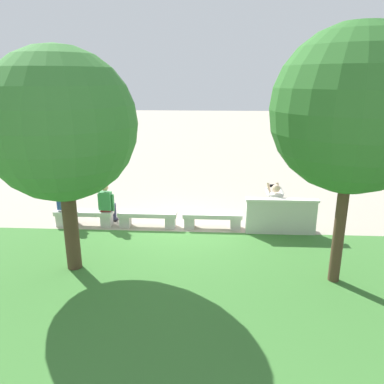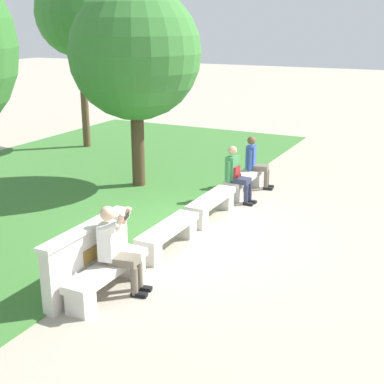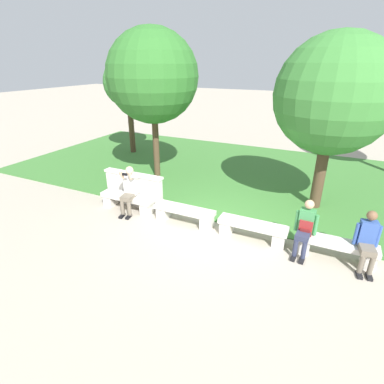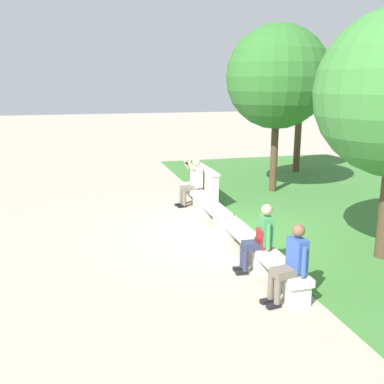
{
  "view_description": "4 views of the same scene",
  "coord_description": "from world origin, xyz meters",
  "px_view_note": "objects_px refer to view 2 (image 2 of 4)",
  "views": [
    {
      "loc": [
        -0.91,
        9.83,
        4.06
      ],
      "look_at": [
        -0.31,
        -0.54,
        0.89
      ],
      "focal_mm": 35.0,
      "sensor_mm": 36.0,
      "label": 1
    },
    {
      "loc": [
        -8.54,
        -4.3,
        3.83
      ],
      "look_at": [
        -0.58,
        -0.3,
        1.01
      ],
      "focal_mm": 50.0,
      "sensor_mm": 36.0,
      "label": 2
    },
    {
      "loc": [
        2.29,
        -6.23,
        3.97
      ],
      "look_at": [
        -0.66,
        -0.06,
        0.97
      ],
      "focal_mm": 28.0,
      "sensor_mm": 36.0,
      "label": 3
    },
    {
      "loc": [
        9.14,
        -3.21,
        3.38
      ],
      "look_at": [
        -0.44,
        -0.67,
        0.93
      ],
      "focal_mm": 42.0,
      "sensor_mm": 36.0,
      "label": 4
    }
  ],
  "objects_px": {
    "bench_near": "(168,233)",
    "tree_left_background": "(79,13)",
    "bench_mid": "(212,203)",
    "person_photographer": "(116,245)",
    "backpack": "(234,174)",
    "bench_main": "(108,275)",
    "tree_far_back": "(135,54)",
    "person_companion": "(255,161)",
    "person_distant": "(236,173)",
    "bench_far": "(244,181)"
  },
  "relations": [
    {
      "from": "person_photographer",
      "to": "backpack",
      "type": "xyz_separation_m",
      "value": [
        4.69,
        0.07,
        -0.11
      ]
    },
    {
      "from": "tree_left_background",
      "to": "tree_far_back",
      "type": "height_order",
      "value": "tree_left_background"
    },
    {
      "from": "bench_main",
      "to": "tree_far_back",
      "type": "bearing_deg",
      "value": 27.33
    },
    {
      "from": "bench_mid",
      "to": "bench_far",
      "type": "xyz_separation_m",
      "value": [
        1.83,
        0.0,
        0.0
      ]
    },
    {
      "from": "bench_mid",
      "to": "person_photographer",
      "type": "bearing_deg",
      "value": -178.76
    },
    {
      "from": "person_photographer",
      "to": "tree_far_back",
      "type": "distance_m",
      "value": 5.91
    },
    {
      "from": "person_companion",
      "to": "backpack",
      "type": "xyz_separation_m",
      "value": [
        -1.18,
        0.06,
        -0.05
      ]
    },
    {
      "from": "person_distant",
      "to": "tree_left_background",
      "type": "height_order",
      "value": "tree_left_background"
    },
    {
      "from": "bench_mid",
      "to": "bench_far",
      "type": "relative_size",
      "value": 1.0
    },
    {
      "from": "bench_mid",
      "to": "tree_left_background",
      "type": "xyz_separation_m",
      "value": [
        4.1,
        6.3,
        3.81
      ]
    },
    {
      "from": "bench_near",
      "to": "backpack",
      "type": "distance_m",
      "value": 3.02
    },
    {
      "from": "tree_far_back",
      "to": "bench_main",
      "type": "bearing_deg",
      "value": -152.67
    },
    {
      "from": "person_companion",
      "to": "backpack",
      "type": "height_order",
      "value": "person_companion"
    },
    {
      "from": "bench_far",
      "to": "backpack",
      "type": "distance_m",
      "value": 0.74
    },
    {
      "from": "bench_mid",
      "to": "tree_far_back",
      "type": "height_order",
      "value": "tree_far_back"
    },
    {
      "from": "bench_main",
      "to": "tree_far_back",
      "type": "relative_size",
      "value": 0.35
    },
    {
      "from": "bench_near",
      "to": "tree_far_back",
      "type": "bearing_deg",
      "value": 39.63
    },
    {
      "from": "person_distant",
      "to": "person_companion",
      "type": "distance_m",
      "value": 1.2
    },
    {
      "from": "bench_near",
      "to": "tree_left_background",
      "type": "height_order",
      "value": "tree_left_background"
    },
    {
      "from": "bench_mid",
      "to": "bench_far",
      "type": "height_order",
      "value": "same"
    },
    {
      "from": "person_distant",
      "to": "tree_left_background",
      "type": "bearing_deg",
      "value": 65.19
    },
    {
      "from": "bench_near",
      "to": "bench_mid",
      "type": "bearing_deg",
      "value": 0.0
    },
    {
      "from": "bench_main",
      "to": "bench_mid",
      "type": "height_order",
      "value": "same"
    },
    {
      "from": "bench_mid",
      "to": "person_companion",
      "type": "bearing_deg",
      "value": -1.59
    },
    {
      "from": "person_companion",
      "to": "tree_far_back",
      "type": "bearing_deg",
      "value": 113.92
    },
    {
      "from": "bench_main",
      "to": "bench_near",
      "type": "distance_m",
      "value": 1.83
    },
    {
      "from": "bench_main",
      "to": "person_distant",
      "type": "bearing_deg",
      "value": -0.79
    },
    {
      "from": "person_companion",
      "to": "tree_far_back",
      "type": "distance_m",
      "value": 3.76
    },
    {
      "from": "bench_mid",
      "to": "backpack",
      "type": "height_order",
      "value": "backpack"
    },
    {
      "from": "bench_mid",
      "to": "tree_left_background",
      "type": "relative_size",
      "value": 0.3
    },
    {
      "from": "bench_mid",
      "to": "person_distant",
      "type": "xyz_separation_m",
      "value": [
        1.16,
        -0.07,
        0.38
      ]
    },
    {
      "from": "tree_left_background",
      "to": "person_photographer",
      "type": "bearing_deg",
      "value": -140.06
    },
    {
      "from": "bench_near",
      "to": "tree_far_back",
      "type": "xyz_separation_m",
      "value": [
        3.04,
        2.52,
        2.87
      ]
    },
    {
      "from": "backpack",
      "to": "tree_far_back",
      "type": "xyz_separation_m",
      "value": [
        0.04,
        2.53,
        2.53
      ]
    },
    {
      "from": "person_companion",
      "to": "person_photographer",
      "type": "bearing_deg",
      "value": -179.9
    },
    {
      "from": "person_companion",
      "to": "tree_left_background",
      "type": "xyz_separation_m",
      "value": [
        1.74,
        6.36,
        3.42
      ]
    },
    {
      "from": "person_companion",
      "to": "backpack",
      "type": "distance_m",
      "value": 1.19
    },
    {
      "from": "bench_near",
      "to": "tree_far_back",
      "type": "distance_m",
      "value": 4.88
    },
    {
      "from": "person_distant",
      "to": "person_photographer",
      "type": "bearing_deg",
      "value": -179.88
    },
    {
      "from": "bench_mid",
      "to": "person_companion",
      "type": "xyz_separation_m",
      "value": [
        2.35,
        -0.07,
        0.38
      ]
    },
    {
      "from": "bench_far",
      "to": "person_companion",
      "type": "distance_m",
      "value": 0.65
    },
    {
      "from": "bench_main",
      "to": "bench_mid",
      "type": "xyz_separation_m",
      "value": [
        3.66,
        0.0,
        0.0
      ]
    },
    {
      "from": "backpack",
      "to": "tree_far_back",
      "type": "relative_size",
      "value": 0.09
    },
    {
      "from": "tree_left_background",
      "to": "tree_far_back",
      "type": "distance_m",
      "value": 4.85
    },
    {
      "from": "person_photographer",
      "to": "person_distant",
      "type": "bearing_deg",
      "value": 0.12
    },
    {
      "from": "tree_far_back",
      "to": "bench_near",
      "type": "bearing_deg",
      "value": -140.37
    },
    {
      "from": "bench_near",
      "to": "bench_far",
      "type": "relative_size",
      "value": 1.0
    },
    {
      "from": "bench_mid",
      "to": "person_companion",
      "type": "height_order",
      "value": "person_companion"
    },
    {
      "from": "person_distant",
      "to": "person_companion",
      "type": "bearing_deg",
      "value": 0.04
    },
    {
      "from": "tree_left_background",
      "to": "backpack",
      "type": "bearing_deg",
      "value": -114.89
    }
  ]
}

